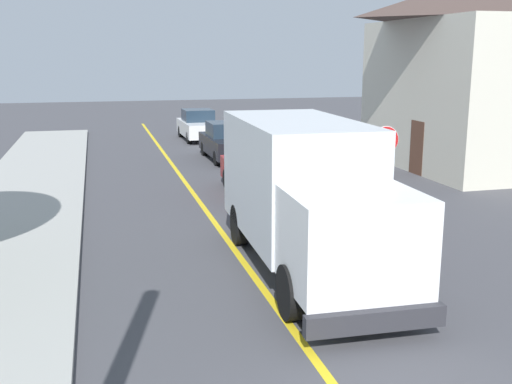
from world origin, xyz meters
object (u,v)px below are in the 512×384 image
object	(u,v)px
stop_sign	(385,154)
parked_car_near	(257,171)
parked_car_far	(198,125)
box_truck	(305,189)
parked_car_mid	(227,142)
house_across_street	(505,65)

from	to	relation	value
stop_sign	parked_car_near	bearing A→B (deg)	125.70
parked_car_near	parked_car_far	size ratio (longest dim) A/B	1.01
parked_car_near	stop_sign	bearing A→B (deg)	-54.30
box_truck	stop_sign	world-z (taller)	box_truck
box_truck	stop_sign	size ratio (longest dim) A/B	2.73
parked_car_near	parked_car_mid	distance (m)	7.21
parked_car_mid	parked_car_far	distance (m)	6.88
parked_car_near	parked_car_mid	xyz separation A→B (m)	(0.51, 7.20, 0.00)
parked_car_mid	stop_sign	bearing A→B (deg)	-78.50
parked_car_near	parked_car_far	bearing A→B (deg)	88.60
box_truck	parked_car_far	bearing A→B (deg)	86.82
parked_car_near	stop_sign	xyz separation A→B (m)	(2.76, -3.84, 1.06)
stop_sign	house_across_street	xyz separation A→B (m)	(8.62, 6.73, 2.35)
box_truck	house_across_street	size ratio (longest dim) A/B	0.75
stop_sign	house_across_street	distance (m)	11.18
parked_car_near	parked_car_mid	world-z (taller)	same
parked_car_far	house_across_street	distance (m)	16.08
parked_car_near	parked_car_far	world-z (taller)	same
parked_car_mid	stop_sign	world-z (taller)	stop_sign
parked_car_far	house_across_street	bearing A→B (deg)	-45.39
box_truck	stop_sign	bearing A→B (deg)	43.99
parked_car_far	parked_car_mid	bearing A→B (deg)	-88.60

